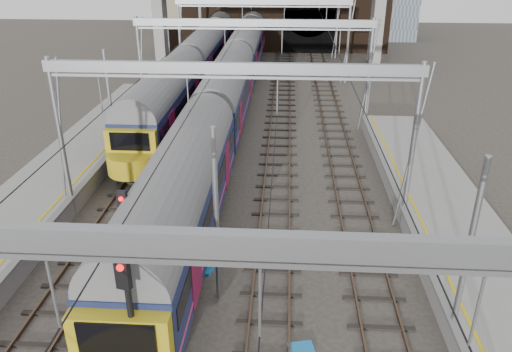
# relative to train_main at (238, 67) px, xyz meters

# --- Properties ---
(ground) EXTENTS (160.00, 160.00, 0.00)m
(ground) POSITION_rel_train_main_xyz_m (2.00, -30.65, -2.58)
(ground) COLOR #38332D
(ground) RESTS_ON ground
(tracks) EXTENTS (14.40, 80.00, 0.22)m
(tracks) POSITION_rel_train_main_xyz_m (2.00, -15.65, -2.56)
(tracks) COLOR #4C3828
(tracks) RESTS_ON ground
(overhead_line) EXTENTS (16.80, 80.00, 8.00)m
(overhead_line) POSITION_rel_train_main_xyz_m (2.00, -9.16, 3.99)
(overhead_line) COLOR gray
(overhead_line) RESTS_ON ground
(retaining_wall) EXTENTS (28.00, 2.75, 9.00)m
(retaining_wall) POSITION_rel_train_main_xyz_m (3.40, 21.28, 1.75)
(retaining_wall) COLOR black
(retaining_wall) RESTS_ON ground
(train_main) EXTENTS (2.95, 68.15, 5.02)m
(train_main) POSITION_rel_train_main_xyz_m (0.00, 0.00, 0.00)
(train_main) COLOR black
(train_main) RESTS_ON ground
(train_second) EXTENTS (2.92, 50.66, 4.99)m
(train_second) POSITION_rel_train_main_xyz_m (-4.00, 5.94, -0.02)
(train_second) COLOR black
(train_second) RESTS_ON ground
(signal_near_left) EXTENTS (0.36, 0.47, 4.86)m
(signal_near_left) POSITION_rel_train_main_xyz_m (-1.13, -29.20, 0.49)
(signal_near_left) COLOR black
(signal_near_left) RESTS_ON ground
(signal_near_centre) EXTENTS (0.42, 0.49, 5.45)m
(signal_near_centre) POSITION_rel_train_main_xyz_m (0.38, -33.88, 0.80)
(signal_near_centre) COLOR black
(signal_near_centre) RESTS_ON ground
(equip_cover_a) EXTENTS (1.10, 0.90, 0.11)m
(equip_cover_a) POSITION_rel_train_main_xyz_m (1.01, -26.92, -2.52)
(equip_cover_a) COLOR #1B7CCE
(equip_cover_a) RESTS_ON ground
(equip_cover_b) EXTENTS (1.08, 0.90, 0.11)m
(equip_cover_b) POSITION_rel_train_main_xyz_m (0.22, -20.09, -2.52)
(equip_cover_b) COLOR #1B7CCE
(equip_cover_b) RESTS_ON ground
(equip_cover_c) EXTENTS (0.96, 0.77, 0.10)m
(equip_cover_c) POSITION_rel_train_main_xyz_m (5.12, -31.25, -2.53)
(equip_cover_c) COLOR #1B7CCE
(equip_cover_c) RESTS_ON ground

